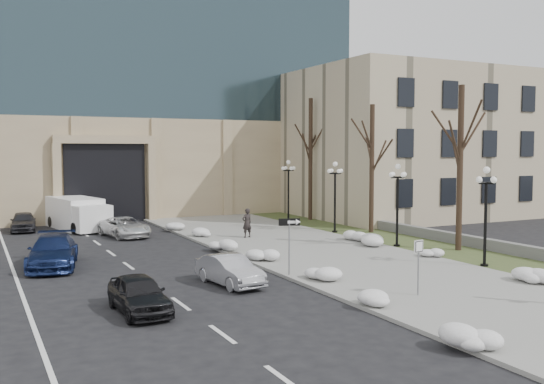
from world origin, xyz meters
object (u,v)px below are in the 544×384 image
(car_b, at_px, (230,270))
(lamppost_b, at_px, (398,194))
(car_a, at_px, (139,294))
(car_e, at_px, (23,221))
(box_truck, at_px, (78,214))
(car_d, at_px, (125,227))
(keep_sign, at_px, (419,256))
(lamppost_c, at_px, (335,187))
(car_c, at_px, (53,252))
(lamppost_d, at_px, (288,183))
(lamppost_a, at_px, (486,203))
(pedestrian, at_px, (247,223))
(one_way_sign, at_px, (293,229))

(car_b, distance_m, lamppost_b, 13.09)
(car_a, relative_size, car_e, 0.97)
(car_e, relative_size, box_truck, 0.54)
(car_b, xyz_separation_m, box_truck, (-2.75, 21.05, 0.44))
(car_d, bearing_deg, keep_sign, -83.94)
(car_d, distance_m, box_truck, 5.70)
(car_d, height_order, lamppost_c, lamppost_c)
(car_b, distance_m, car_c, 9.34)
(keep_sign, bearing_deg, lamppost_d, 63.95)
(lamppost_a, xyz_separation_m, lamppost_c, (0.00, 13.00, 0.00))
(pedestrian, distance_m, lamppost_d, 8.99)
(car_a, distance_m, car_e, 24.10)
(car_d, relative_size, lamppost_b, 0.95)
(car_d, xyz_separation_m, lamppost_a, (12.74, -17.78, 2.44))
(one_way_sign, xyz_separation_m, lamppost_d, (9.05, 17.36, 0.94))
(car_b, bearing_deg, car_d, 84.70)
(box_truck, xyz_separation_m, lamppost_c, (14.80, -10.08, 2.02))
(car_e, height_order, pedestrian, pedestrian)
(car_c, height_order, pedestrian, pedestrian)
(car_c, distance_m, lamppost_a, 20.39)
(box_truck, xyz_separation_m, lamppost_a, (14.80, -23.08, 2.02))
(pedestrian, distance_m, lamppost_a, 14.84)
(car_c, xyz_separation_m, box_truck, (3.26, 13.90, 0.30))
(box_truck, bearing_deg, lamppost_a, -68.71)
(car_e, height_order, keep_sign, keep_sign)
(car_b, relative_size, car_e, 0.96)
(box_truck, bearing_deg, car_a, -105.32)
(box_truck, bearing_deg, lamppost_d, -24.97)
(car_a, xyz_separation_m, car_e, (-1.87, 24.03, 0.02))
(keep_sign, height_order, lamppost_d, lamppost_d)
(car_d, distance_m, lamppost_c, 13.83)
(car_c, distance_m, lamppost_d, 20.93)
(car_a, xyz_separation_m, car_d, (3.68, 18.27, -0.02))
(lamppost_c, distance_m, lamppost_d, 6.50)
(car_b, relative_size, one_way_sign, 1.46)
(keep_sign, bearing_deg, car_e, 103.87)
(lamppost_c, bearing_deg, box_truck, 145.75)
(lamppost_b, bearing_deg, car_c, 171.58)
(pedestrian, xyz_separation_m, lamppost_b, (6.20, -6.82, 2.05))
(pedestrian, relative_size, lamppost_b, 0.38)
(keep_sign, height_order, lamppost_c, lamppost_c)
(car_e, bearing_deg, lamppost_c, -24.59)
(car_b, height_order, car_e, car_e)
(lamppost_a, height_order, lamppost_b, same)
(car_c, relative_size, lamppost_a, 1.09)
(car_a, bearing_deg, car_d, 77.00)
(lamppost_a, relative_size, lamppost_b, 1.00)
(one_way_sign, bearing_deg, car_e, 130.85)
(car_b, xyz_separation_m, keep_sign, (5.45, -5.17, 0.99))
(lamppost_d, bearing_deg, lamppost_c, -90.00)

